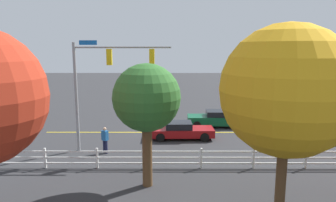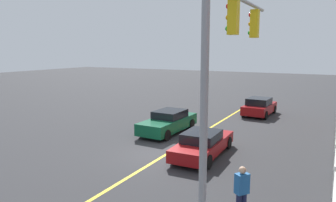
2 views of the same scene
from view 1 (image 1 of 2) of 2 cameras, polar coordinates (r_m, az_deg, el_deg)
name	(u,v)px [view 1 (image 1 of 2)]	position (r m, az deg, el deg)	size (l,w,h in m)	color
ground_plane	(172,132)	(24.38, 0.75, -5.86)	(120.00, 120.00, 0.00)	#2D2D30
lane_center_stripe	(222,132)	(24.74, 10.10, -5.77)	(28.00, 0.16, 0.01)	gold
signal_assembly	(103,75)	(19.64, -12.12, 4.75)	(6.12, 0.38, 7.07)	gray
car_0	(181,130)	(22.64, 2.46, -5.52)	(4.69, 1.92, 1.25)	maroon
car_1	(216,119)	(26.36, 8.92, -3.29)	(4.76, 1.97, 1.37)	#0C4C2D
car_2	(334,131)	(25.38, 28.61, -4.87)	(4.06, 2.07, 1.39)	maroon
pedestrian	(105,139)	(19.83, -11.67, -6.96)	(0.48, 0.45, 1.69)	#191E3F
white_rail_fence	(227,158)	(17.49, 11.04, -10.36)	(26.10, 0.10, 1.15)	white
tree_2	(287,91)	(12.49, 21.28, 1.75)	(5.14, 5.14, 7.55)	brown
tree_3	(147,99)	(14.17, -4.01, 0.40)	(3.19, 3.19, 5.92)	brown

